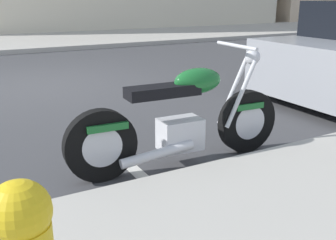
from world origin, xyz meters
name	(u,v)px	position (x,y,z in m)	size (l,w,h in m)	color
ground_plane	(41,86)	(0.00, 0.00, 0.00)	(260.00, 260.00, 0.00)	#3D3D3F
sidewalk_far_curb	(274,29)	(12.00, 6.91, 0.07)	(120.00, 5.00, 0.14)	#ADA89E
parking_stall_stripe	(124,160)	(0.00, -3.81, 0.00)	(0.12, 2.20, 0.01)	silver
parked_motorcycle	(183,121)	(0.47, -4.15, 0.43)	(2.20, 0.62, 1.12)	black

